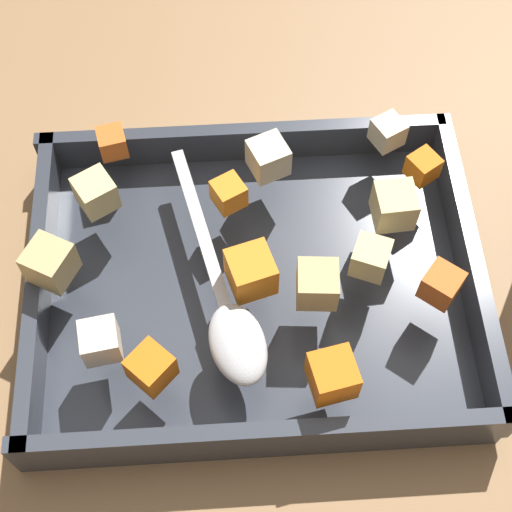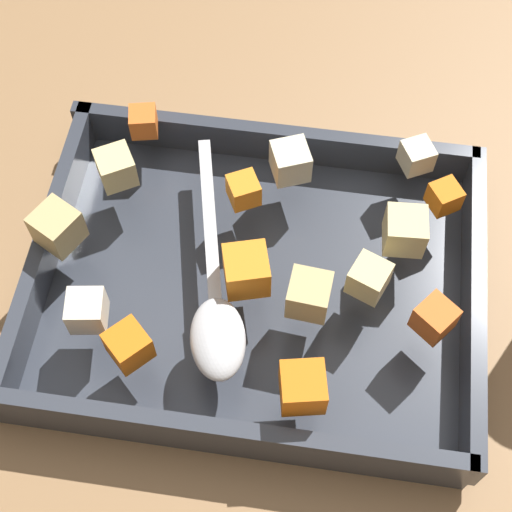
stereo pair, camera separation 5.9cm
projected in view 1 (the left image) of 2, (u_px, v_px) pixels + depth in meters
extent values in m
plane|color=#936D47|center=(250.00, 285.00, 0.65)|extent=(4.00, 4.00, 0.00)
cube|color=#333842|center=(256.00, 288.00, 0.64)|extent=(0.36, 0.28, 0.01)
cube|color=#333842|center=(247.00, 142.00, 0.68)|extent=(0.36, 0.01, 0.04)
cube|color=#333842|center=(267.00, 437.00, 0.55)|extent=(0.36, 0.01, 0.04)
cube|color=#333842|center=(469.00, 262.00, 0.62)|extent=(0.01, 0.28, 0.04)
cube|color=#333842|center=(39.00, 285.00, 0.61)|extent=(0.01, 0.28, 0.04)
cube|color=orange|center=(250.00, 272.00, 0.58)|extent=(0.04, 0.04, 0.03)
cube|color=orange|center=(423.00, 167.00, 0.63)|extent=(0.03, 0.03, 0.02)
cube|color=orange|center=(333.00, 375.00, 0.54)|extent=(0.04, 0.04, 0.03)
cube|color=orange|center=(441.00, 285.00, 0.57)|extent=(0.04, 0.04, 0.03)
cube|color=orange|center=(151.00, 368.00, 0.54)|extent=(0.04, 0.04, 0.03)
cube|color=orange|center=(229.00, 194.00, 0.62)|extent=(0.03, 0.03, 0.02)
cube|color=orange|center=(112.00, 142.00, 0.64)|extent=(0.03, 0.03, 0.02)
cube|color=beige|center=(268.00, 157.00, 0.63)|extent=(0.04, 0.04, 0.03)
cube|color=tan|center=(317.00, 284.00, 0.57)|extent=(0.03, 0.03, 0.03)
cube|color=tan|center=(50.00, 263.00, 0.58)|extent=(0.04, 0.04, 0.03)
cube|color=beige|center=(388.00, 132.00, 0.65)|extent=(0.03, 0.03, 0.02)
cube|color=#E0CC89|center=(394.00, 206.00, 0.61)|extent=(0.03, 0.03, 0.03)
cube|color=#E0CC89|center=(96.00, 193.00, 0.61)|extent=(0.04, 0.04, 0.03)
cube|color=#E0CC89|center=(371.00, 258.00, 0.58)|extent=(0.04, 0.04, 0.03)
cube|color=silver|center=(100.00, 341.00, 0.55)|extent=(0.03, 0.03, 0.03)
ellipsoid|color=silver|center=(238.00, 344.00, 0.55)|extent=(0.05, 0.07, 0.02)
cube|color=silver|center=(200.00, 226.00, 0.61)|extent=(0.04, 0.15, 0.01)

